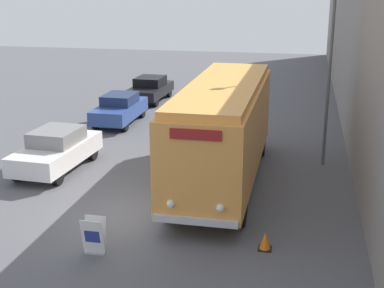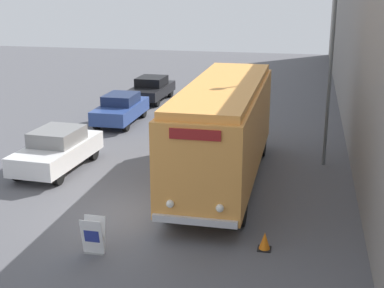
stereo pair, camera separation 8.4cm
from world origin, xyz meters
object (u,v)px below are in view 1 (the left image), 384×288
object	(u,v)px
parked_car_near	(57,150)
parked_car_mid	(120,109)
parked_car_far	(150,89)
traffic_cone	(265,241)
sign_board	(94,236)
streetlamp	(332,38)
vintage_bus	(223,127)

from	to	relation	value
parked_car_near	parked_car_mid	distance (m)	7.10
parked_car_far	traffic_cone	xyz separation A→B (m)	(8.21, -17.19, -0.50)
parked_car_near	traffic_cone	xyz separation A→B (m)	(8.19, -4.72, -0.55)
sign_board	parked_car_far	world-z (taller)	parked_car_far
streetlamp	traffic_cone	bearing A→B (deg)	-102.51
vintage_bus	parked_car_mid	distance (m)	9.61
parked_car_near	sign_board	bearing A→B (deg)	-53.94
traffic_cone	parked_car_near	bearing A→B (deg)	150.06
parked_car_near	parked_car_mid	bearing A→B (deg)	93.01
parked_car_far	parked_car_near	bearing A→B (deg)	-88.14
parked_car_far	sign_board	bearing A→B (deg)	-76.34
parked_car_mid	traffic_cone	distance (m)	14.40
sign_board	parked_car_far	distance (m)	18.74
parked_car_far	parked_car_mid	bearing A→B (deg)	-88.23
vintage_bus	parked_car_mid	size ratio (longest dim) A/B	2.32
streetlamp	parked_car_far	world-z (taller)	streetlamp
vintage_bus	parked_car_far	bearing A→B (deg)	116.89
sign_board	parked_car_near	xyz separation A→B (m)	(-3.84, 5.86, 0.31)
parked_car_far	traffic_cone	world-z (taller)	parked_car_far
sign_board	parked_car_mid	world-z (taller)	parked_car_mid
parked_car_mid	parked_car_far	xyz separation A→B (m)	(-0.00, 5.37, -0.00)
parked_car_mid	streetlamp	bearing A→B (deg)	-24.10
sign_board	parked_car_far	bearing A→B (deg)	101.89
traffic_cone	parked_car_far	bearing A→B (deg)	115.54
parked_car_far	traffic_cone	distance (m)	19.06
sign_board	traffic_cone	world-z (taller)	sign_board
vintage_bus	parked_car_far	size ratio (longest dim) A/B	2.29
vintage_bus	sign_board	size ratio (longest dim) A/B	9.65
streetlamp	traffic_cone	size ratio (longest dim) A/B	15.50
vintage_bus	streetlamp	xyz separation A→B (m)	(3.53, 2.71, 2.85)
parked_car_near	traffic_cone	size ratio (longest dim) A/B	8.76
parked_car_near	traffic_cone	bearing A→B (deg)	-27.10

